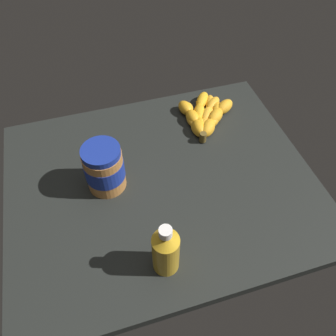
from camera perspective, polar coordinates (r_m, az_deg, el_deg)
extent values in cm
cube|color=black|center=(91.39, -1.10, -2.70)|extent=(80.62, 66.21, 3.09)
ellipsoid|color=orange|center=(101.49, 6.84, 6.46)|extent=(6.51, 6.46, 3.14)
ellipsoid|color=orange|center=(104.91, 7.75, 8.12)|extent=(6.13, 6.71, 3.14)
ellipsoid|color=orange|center=(108.52, 8.23, 9.76)|extent=(5.60, 6.80, 3.14)
ellipsoid|color=gold|center=(101.59, 6.74, 6.79)|extent=(7.40, 7.74, 3.80)
ellipsoid|color=gold|center=(105.47, 7.96, 8.61)|extent=(7.73, 7.42, 3.80)
ellipsoid|color=gold|center=(109.28, 9.48, 10.14)|extent=(7.89, 6.94, 3.80)
ellipsoid|color=gold|center=(102.08, 6.44, 6.72)|extent=(6.39, 7.64, 2.86)
ellipsoid|color=gold|center=(106.35, 6.96, 8.82)|extent=(5.86, 7.77, 2.86)
ellipsoid|color=gold|center=(110.77, 7.10, 10.81)|extent=(5.25, 7.81, 2.86)
ellipsoid|color=gold|center=(101.91, 6.04, 6.83)|extent=(5.83, 7.74, 3.25)
ellipsoid|color=gold|center=(106.02, 6.53, 8.86)|extent=(6.73, 7.61, 3.25)
ellipsoid|color=gold|center=(110.13, 7.55, 10.61)|extent=(7.36, 7.18, 3.25)
ellipsoid|color=gold|center=(101.94, 5.48, 6.98)|extent=(4.85, 8.19, 3.44)
ellipsoid|color=gold|center=(106.43, 5.29, 9.25)|extent=(6.16, 8.41, 3.44)
ellipsoid|color=gold|center=(111.08, 5.78, 11.28)|extent=(7.21, 8.26, 3.44)
ellipsoid|color=gold|center=(101.22, 5.18, 6.74)|extent=(3.90, 6.11, 3.76)
ellipsoid|color=gold|center=(104.41, 4.18, 8.49)|extent=(4.29, 6.34, 3.76)
ellipsoid|color=gold|center=(107.55, 2.96, 10.06)|extent=(4.90, 6.66, 3.76)
ellipsoid|color=gold|center=(101.30, 4.90, 6.47)|extent=(3.53, 6.11, 2.89)
ellipsoid|color=gold|center=(104.38, 3.97, 8.17)|extent=(3.25, 5.99, 2.89)
ellipsoid|color=gold|center=(107.77, 3.50, 9.82)|extent=(4.18, 6.34, 2.89)
cylinder|color=brown|center=(98.70, 5.90, 5.18)|extent=(2.00, 2.00, 3.00)
cylinder|color=#B27238|center=(86.34, -10.61, -0.34)|extent=(9.85, 9.85, 11.63)
cylinder|color=navy|center=(85.90, -10.67, -0.09)|extent=(10.05, 10.05, 5.23)
cylinder|color=navy|center=(81.35, -11.28, 2.62)|extent=(9.51, 9.51, 1.73)
cylinder|color=gold|center=(73.10, -0.38, -14.12)|extent=(5.80, 5.80, 11.30)
cone|color=gold|center=(67.01, -0.41, -11.64)|extent=(5.80, 5.80, 2.30)
cylinder|color=white|center=(65.14, -0.42, -10.78)|extent=(2.68, 2.68, 1.91)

